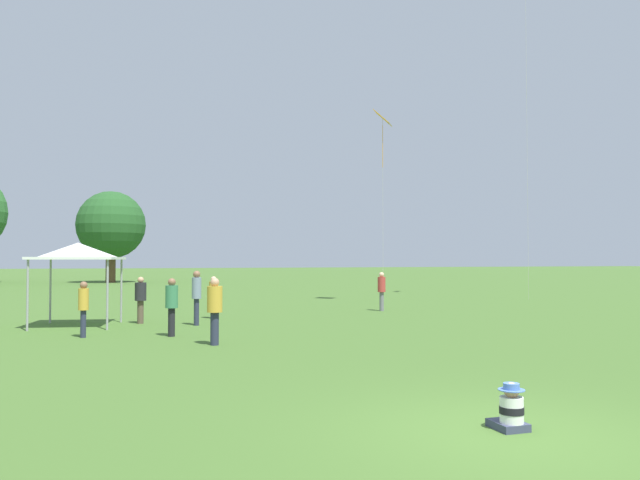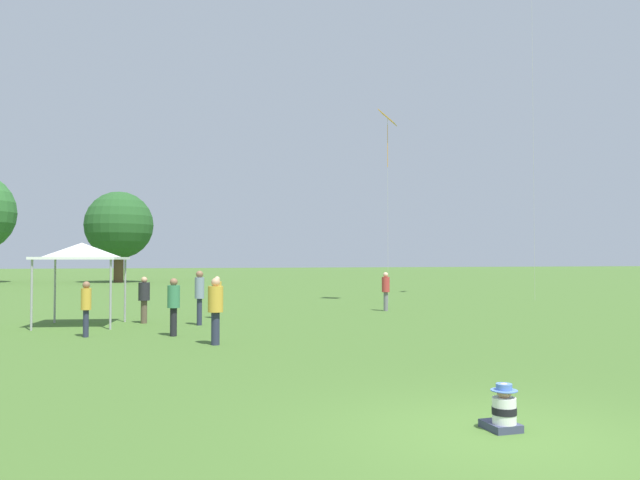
{
  "view_description": "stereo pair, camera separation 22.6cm",
  "coord_description": "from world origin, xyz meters",
  "px_view_note": "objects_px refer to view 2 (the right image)",
  "views": [
    {
      "loc": [
        -4.66,
        -6.74,
        2.2
      ],
      "look_at": [
        0.06,
        7.57,
        2.66
      ],
      "focal_mm": 35.0,
      "sensor_mm": 36.0,
      "label": 1
    },
    {
      "loc": [
        -4.44,
        -6.81,
        2.2
      ],
      "look_at": [
        0.06,
        7.57,
        2.66
      ],
      "focal_mm": 35.0,
      "sensor_mm": 36.0,
      "label": 2
    }
  ],
  "objects_px": {
    "kite_1": "(388,123)",
    "person_standing_3": "(217,293)",
    "canopy_tent": "(82,252)",
    "distant_tree_0": "(119,225)",
    "person_standing_5": "(144,296)",
    "person_standing_1": "(86,303)",
    "person_standing_4": "(174,302)",
    "person_standing_0": "(216,305)",
    "person_standing_2": "(386,288)",
    "person_standing_6": "(199,292)",
    "seated_toddler": "(503,411)"
  },
  "relations": [
    {
      "from": "person_standing_0",
      "to": "person_standing_1",
      "type": "xyz_separation_m",
      "value": [
        -3.27,
        2.68,
        -0.06
      ]
    },
    {
      "from": "distant_tree_0",
      "to": "seated_toddler",
      "type": "bearing_deg",
      "value": -84.54
    },
    {
      "from": "seated_toddler",
      "to": "kite_1",
      "type": "xyz_separation_m",
      "value": [
        7.94,
        21.82,
        8.81
      ]
    },
    {
      "from": "seated_toddler",
      "to": "kite_1",
      "type": "bearing_deg",
      "value": 69.81
    },
    {
      "from": "person_standing_3",
      "to": "kite_1",
      "type": "height_order",
      "value": "kite_1"
    },
    {
      "from": "person_standing_1",
      "to": "kite_1",
      "type": "distance_m",
      "value": 18.75
    },
    {
      "from": "person_standing_4",
      "to": "person_standing_3",
      "type": "bearing_deg",
      "value": 96.04
    },
    {
      "from": "person_standing_2",
      "to": "canopy_tent",
      "type": "relative_size",
      "value": 0.54
    },
    {
      "from": "person_standing_3",
      "to": "person_standing_4",
      "type": "xyz_separation_m",
      "value": [
        -1.93,
        -4.95,
        0.06
      ]
    },
    {
      "from": "person_standing_1",
      "to": "person_standing_2",
      "type": "distance_m",
      "value": 12.91
    },
    {
      "from": "seated_toddler",
      "to": "distant_tree_0",
      "type": "relative_size",
      "value": 0.07
    },
    {
      "from": "person_standing_6",
      "to": "kite_1",
      "type": "distance_m",
      "value": 15.1
    },
    {
      "from": "person_standing_3",
      "to": "person_standing_5",
      "type": "bearing_deg",
      "value": -161.16
    },
    {
      "from": "canopy_tent",
      "to": "distant_tree_0",
      "type": "xyz_separation_m",
      "value": [
        0.79,
        39.63,
        2.93
      ]
    },
    {
      "from": "person_standing_0",
      "to": "person_standing_2",
      "type": "relative_size",
      "value": 1.04
    },
    {
      "from": "canopy_tent",
      "to": "person_standing_6",
      "type": "bearing_deg",
      "value": -14.1
    },
    {
      "from": "seated_toddler",
      "to": "canopy_tent",
      "type": "distance_m",
      "value": 16.31
    },
    {
      "from": "kite_1",
      "to": "person_standing_5",
      "type": "bearing_deg",
      "value": -161.68
    },
    {
      "from": "person_standing_0",
      "to": "person_standing_5",
      "type": "height_order",
      "value": "person_standing_0"
    },
    {
      "from": "person_standing_3",
      "to": "kite_1",
      "type": "xyz_separation_m",
      "value": [
        9.32,
        5.56,
        8.14
      ]
    },
    {
      "from": "person_standing_5",
      "to": "person_standing_0",
      "type": "bearing_deg",
      "value": 93.3
    },
    {
      "from": "person_standing_2",
      "to": "canopy_tent",
      "type": "height_order",
      "value": "canopy_tent"
    },
    {
      "from": "kite_1",
      "to": "person_standing_3",
      "type": "bearing_deg",
      "value": -159.53
    },
    {
      "from": "person_standing_1",
      "to": "canopy_tent",
      "type": "relative_size",
      "value": 0.51
    },
    {
      "from": "seated_toddler",
      "to": "person_standing_2",
      "type": "height_order",
      "value": "person_standing_2"
    },
    {
      "from": "person_standing_6",
      "to": "kite_1",
      "type": "relative_size",
      "value": 0.19
    },
    {
      "from": "person_standing_0",
      "to": "person_standing_3",
      "type": "xyz_separation_m",
      "value": [
        1.04,
        7.13,
        -0.09
      ]
    },
    {
      "from": "seated_toddler",
      "to": "person_standing_3",
      "type": "height_order",
      "value": "person_standing_3"
    },
    {
      "from": "person_standing_2",
      "to": "distant_tree_0",
      "type": "distance_m",
      "value": 39.06
    },
    {
      "from": "kite_1",
      "to": "person_standing_1",
      "type": "bearing_deg",
      "value": -154.07
    },
    {
      "from": "person_standing_1",
      "to": "kite_1",
      "type": "relative_size",
      "value": 0.16
    },
    {
      "from": "person_standing_6",
      "to": "canopy_tent",
      "type": "height_order",
      "value": "canopy_tent"
    },
    {
      "from": "person_standing_2",
      "to": "kite_1",
      "type": "distance_m",
      "value": 9.41
    },
    {
      "from": "person_standing_1",
      "to": "person_standing_6",
      "type": "xyz_separation_m",
      "value": [
        3.41,
        2.25,
        0.15
      ]
    },
    {
      "from": "seated_toddler",
      "to": "person_standing_1",
      "type": "distance_m",
      "value": 13.12
    },
    {
      "from": "person_standing_3",
      "to": "person_standing_5",
      "type": "xyz_separation_m",
      "value": [
        -2.63,
        -0.98,
        0.01
      ]
    },
    {
      "from": "kite_1",
      "to": "seated_toddler",
      "type": "bearing_deg",
      "value": -120.37
    },
    {
      "from": "person_standing_1",
      "to": "person_standing_5",
      "type": "bearing_deg",
      "value": -104.75
    },
    {
      "from": "seated_toddler",
      "to": "person_standing_6",
      "type": "xyz_separation_m",
      "value": [
        -2.27,
        14.07,
        0.85
      ]
    },
    {
      "from": "canopy_tent",
      "to": "person_standing_3",
      "type": "bearing_deg",
      "value": 15.1
    },
    {
      "from": "person_standing_4",
      "to": "canopy_tent",
      "type": "xyz_separation_m",
      "value": [
        -2.7,
        3.7,
        1.46
      ]
    },
    {
      "from": "person_standing_3",
      "to": "distant_tree_0",
      "type": "bearing_deg",
      "value": 94.23
    },
    {
      "from": "kite_1",
      "to": "distant_tree_0",
      "type": "height_order",
      "value": "kite_1"
    },
    {
      "from": "person_standing_3",
      "to": "canopy_tent",
      "type": "xyz_separation_m",
      "value": [
        -4.63,
        -1.25,
        1.52
      ]
    },
    {
      "from": "person_standing_4",
      "to": "person_standing_5",
      "type": "relative_size",
      "value": 1.04
    },
    {
      "from": "person_standing_4",
      "to": "canopy_tent",
      "type": "bearing_deg",
      "value": 153.46
    },
    {
      "from": "seated_toddler",
      "to": "person_standing_2",
      "type": "xyz_separation_m",
      "value": [
        5.93,
        17.46,
        0.72
      ]
    },
    {
      "from": "person_standing_4",
      "to": "distant_tree_0",
      "type": "bearing_deg",
      "value": 119.88
    },
    {
      "from": "person_standing_6",
      "to": "person_standing_1",
      "type": "bearing_deg",
      "value": -78.87
    },
    {
      "from": "person_standing_3",
      "to": "distant_tree_0",
      "type": "distance_m",
      "value": 38.83
    }
  ]
}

